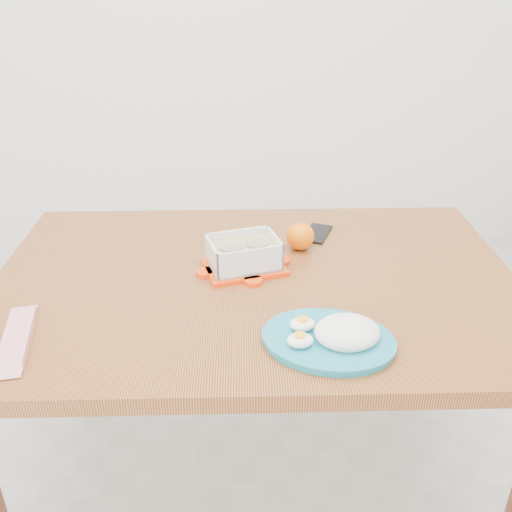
{
  "coord_description": "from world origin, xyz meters",
  "views": [
    {
      "loc": [
        -0.17,
        -1.03,
        1.45
      ],
      "look_at": [
        -0.02,
        0.17,
        0.81
      ],
      "focal_mm": 40.0,
      "sensor_mm": 36.0,
      "label": 1
    }
  ],
  "objects": [
    {
      "name": "dining_table",
      "position": [
        -0.02,
        0.17,
        0.66
      ],
      "size": [
        1.36,
        0.97,
        0.75
      ],
      "rotation": [
        0.0,
        0.0,
        -0.1
      ],
      "color": "#8F5D28",
      "rests_on": "ground"
    },
    {
      "name": "orange_fruit",
      "position": [
        0.12,
        0.31,
        0.79
      ],
      "size": [
        0.07,
        0.07,
        0.07
      ],
      "primitive_type": "sphere",
      "color": "orange",
      "rests_on": "dining_table"
    },
    {
      "name": "rice_plate",
      "position": [
        0.11,
        -0.12,
        0.77
      ],
      "size": [
        0.34,
        0.34,
        0.07
      ],
      "rotation": [
        0.0,
        0.0,
        -0.37
      ],
      "color": "teal",
      "rests_on": "dining_table"
    },
    {
      "name": "smartphone",
      "position": [
        0.18,
        0.39,
        0.75
      ],
      "size": [
        0.11,
        0.14,
        0.01
      ],
      "primitive_type": "cube",
      "rotation": [
        0.0,
        0.0,
        -0.48
      ],
      "color": "black",
      "rests_on": "dining_table"
    },
    {
      "name": "candy_bar",
      "position": [
        -0.53,
        -0.03,
        0.76
      ],
      "size": [
        0.07,
        0.21,
        0.02
      ],
      "primitive_type": "cube",
      "rotation": [
        0.0,
        0.0,
        1.65
      ],
      "color": "#B9091F",
      "rests_on": "dining_table"
    },
    {
      "name": "food_container",
      "position": [
        -0.04,
        0.22,
        0.79
      ],
      "size": [
        0.22,
        0.18,
        0.08
      ],
      "rotation": [
        0.0,
        0.0,
        0.19
      ],
      "color": "#EC3807",
      "rests_on": "dining_table"
    }
  ]
}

